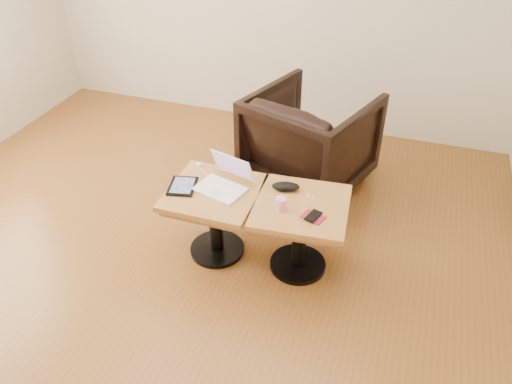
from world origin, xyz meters
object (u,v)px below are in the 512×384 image
(side_table_left, at_px, (215,206))
(laptop, at_px, (224,182))
(striped_cup, at_px, (281,204))
(armchair, at_px, (310,140))
(side_table_right, at_px, (301,221))

(side_table_left, distance_m, laptop, 0.19)
(laptop, xyz_separation_m, striped_cup, (0.41, -0.11, -0.00))
(armchair, bearing_deg, side_table_right, 119.57)
(side_table_left, relative_size, laptop, 1.56)
(side_table_left, bearing_deg, striped_cup, -6.96)
(side_table_left, height_order, laptop, laptop)
(side_table_right, height_order, laptop, laptop)
(laptop, height_order, armchair, armchair)
(side_table_right, bearing_deg, side_table_left, 178.22)
(side_table_right, distance_m, armchair, 1.00)
(side_table_right, bearing_deg, armchair, 95.30)
(side_table_left, xyz_separation_m, armchair, (0.39, 1.02, 0.01))
(striped_cup, bearing_deg, side_table_right, 37.95)
(laptop, distance_m, striped_cup, 0.42)
(side_table_right, distance_m, laptop, 0.54)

